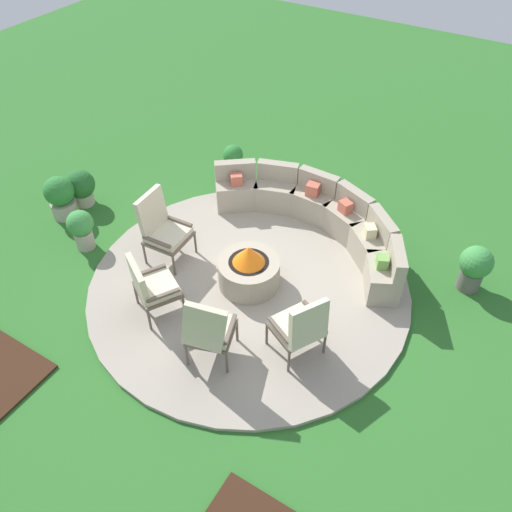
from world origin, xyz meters
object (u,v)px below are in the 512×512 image
object	(u,v)px
lounge_chair_back_left	(208,330)
potted_plant_0	(60,196)
potted_plant_1	(475,266)
potted_plant_2	(81,186)
lounge_chair_back_right	(301,326)
potted_plant_4	(81,228)
curved_stone_bench	(319,217)
potted_plant_3	(233,158)
lounge_chair_front_left	(162,227)
fire_pit	(249,270)
lounge_chair_front_right	(151,285)

from	to	relation	value
lounge_chair_back_left	potted_plant_0	distance (m)	4.10
potted_plant_1	potted_plant_2	distance (m)	6.55
potted_plant_2	lounge_chair_back_right	bearing A→B (deg)	-11.18
potted_plant_0	potted_plant_4	distance (m)	0.99
curved_stone_bench	potted_plant_3	size ratio (longest dim) A/B	6.15
potted_plant_0	potted_plant_1	world-z (taller)	potted_plant_0
curved_stone_bench	lounge_chair_back_left	bearing A→B (deg)	-90.97
curved_stone_bench	lounge_chair_front_left	size ratio (longest dim) A/B	3.25
potted_plant_4	lounge_chair_back_left	bearing A→B (deg)	-14.53
lounge_chair_back_right	potted_plant_2	size ratio (longest dim) A/B	1.53
lounge_chair_back_left	potted_plant_1	bearing A→B (deg)	32.41
fire_pit	lounge_chair_back_left	bearing A→B (deg)	-78.15
curved_stone_bench	potted_plant_4	distance (m)	3.78
lounge_chair_front_left	potted_plant_0	xyz separation A→B (m)	(-2.19, -0.05, -0.22)
potted_plant_3	lounge_chair_back_left	bearing A→B (deg)	-60.68
potted_plant_0	fire_pit	bearing A→B (deg)	3.33
potted_plant_3	potted_plant_4	bearing A→B (deg)	-106.34
lounge_chair_front_left	potted_plant_3	world-z (taller)	lounge_chair_front_left
potted_plant_2	curved_stone_bench	bearing A→B (deg)	19.15
lounge_chair_back_right	potted_plant_3	world-z (taller)	lounge_chair_back_right
lounge_chair_back_left	potted_plant_3	size ratio (longest dim) A/B	1.93
lounge_chair_front_right	fire_pit	bearing A→B (deg)	84.60
potted_plant_0	potted_plant_2	bearing A→B (deg)	85.11
potted_plant_0	potted_plant_4	world-z (taller)	potted_plant_0
fire_pit	curved_stone_bench	world-z (taller)	curved_stone_bench
lounge_chair_front_right	curved_stone_bench	bearing A→B (deg)	96.97
fire_pit	potted_plant_1	distance (m)	3.26
potted_plant_2	lounge_chair_front_left	bearing A→B (deg)	-9.96
potted_plant_3	lounge_chair_front_right	bearing A→B (deg)	-74.13
curved_stone_bench	potted_plant_3	bearing A→B (deg)	159.59
potted_plant_1	potted_plant_3	world-z (taller)	potted_plant_1
potted_plant_3	potted_plant_0	bearing A→B (deg)	-124.43
potted_plant_4	potted_plant_0	bearing A→B (deg)	155.27
lounge_chair_front_right	lounge_chair_back_left	xyz separation A→B (m)	(1.12, -0.25, 0.04)
lounge_chair_back_left	potted_plant_2	distance (m)	4.21
potted_plant_2	potted_plant_1	bearing A→B (deg)	12.90
fire_pit	potted_plant_0	xyz separation A→B (m)	(-3.62, -0.21, 0.08)
potted_plant_1	lounge_chair_front_left	bearing A→B (deg)	-156.48
curved_stone_bench	potted_plant_3	distance (m)	2.33
potted_plant_0	potted_plant_2	xyz separation A→B (m)	(0.04, 0.42, -0.05)
potted_plant_2	potted_plant_4	bearing A→B (deg)	-44.18
fire_pit	lounge_chair_front_right	size ratio (longest dim) A/B	0.90
curved_stone_bench	lounge_chair_front_left	distance (m)	2.50
lounge_chair_front_left	lounge_chair_back_left	distance (m)	2.13
curved_stone_bench	potted_plant_0	world-z (taller)	curved_stone_bench
potted_plant_1	potted_plant_4	world-z (taller)	potted_plant_1
fire_pit	lounge_chair_front_left	size ratio (longest dim) A/B	0.80
fire_pit	curved_stone_bench	bearing A→B (deg)	77.65
lounge_chair_front_left	potted_plant_4	size ratio (longest dim) A/B	1.62
potted_plant_1	lounge_chair_back_right	bearing A→B (deg)	-123.14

